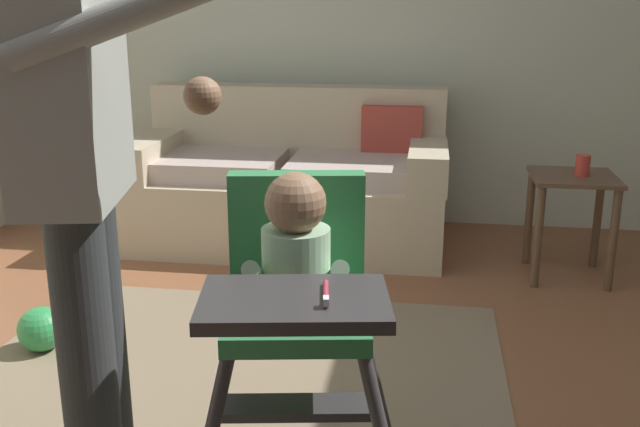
{
  "coord_description": "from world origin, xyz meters",
  "views": [
    {
      "loc": [
        0.38,
        -1.99,
        1.31
      ],
      "look_at": [
        0.1,
        -0.14,
        0.77
      ],
      "focal_mm": 40.41,
      "sensor_mm": 36.0,
      "label": 1
    }
  ],
  "objects_px": {
    "high_chair": "(296,283)",
    "adult_standing": "(79,178)",
    "toy_ball_second": "(41,329)",
    "sippy_cup": "(583,165)",
    "couch": "(291,184)",
    "side_table": "(571,203)"
  },
  "relations": [
    {
      "from": "high_chair",
      "to": "adult_standing",
      "type": "height_order",
      "value": "adult_standing"
    },
    {
      "from": "couch",
      "to": "side_table",
      "type": "xyz_separation_m",
      "value": [
        1.47,
        -0.37,
        0.05
      ]
    },
    {
      "from": "couch",
      "to": "sippy_cup",
      "type": "xyz_separation_m",
      "value": [
        1.5,
        -0.37,
        0.24
      ]
    },
    {
      "from": "adult_standing",
      "to": "sippy_cup",
      "type": "xyz_separation_m",
      "value": [
        1.56,
        1.97,
        -0.34
      ]
    },
    {
      "from": "sippy_cup",
      "to": "side_table",
      "type": "bearing_deg",
      "value": -180.0
    },
    {
      "from": "adult_standing",
      "to": "sippy_cup",
      "type": "height_order",
      "value": "adult_standing"
    },
    {
      "from": "couch",
      "to": "side_table",
      "type": "relative_size",
      "value": 3.36
    },
    {
      "from": "high_chair",
      "to": "adult_standing",
      "type": "bearing_deg",
      "value": -88.34
    },
    {
      "from": "couch",
      "to": "high_chair",
      "type": "relative_size",
      "value": 1.87
    },
    {
      "from": "high_chair",
      "to": "side_table",
      "type": "relative_size",
      "value": 1.8
    },
    {
      "from": "high_chair",
      "to": "toy_ball_second",
      "type": "distance_m",
      "value": 1.47
    },
    {
      "from": "couch",
      "to": "sippy_cup",
      "type": "height_order",
      "value": "couch"
    },
    {
      "from": "high_chair",
      "to": "sippy_cup",
      "type": "distance_m",
      "value": 2.15
    },
    {
      "from": "high_chair",
      "to": "toy_ball_second",
      "type": "relative_size",
      "value": 5.23
    },
    {
      "from": "high_chair",
      "to": "sippy_cup",
      "type": "relative_size",
      "value": 9.34
    },
    {
      "from": "couch",
      "to": "high_chair",
      "type": "distance_m",
      "value": 2.31
    },
    {
      "from": "couch",
      "to": "adult_standing",
      "type": "xyz_separation_m",
      "value": [
        -0.06,
        -2.34,
        0.58
      ]
    },
    {
      "from": "high_chair",
      "to": "adult_standing",
      "type": "relative_size",
      "value": 0.58
    },
    {
      "from": "adult_standing",
      "to": "sippy_cup",
      "type": "distance_m",
      "value": 2.54
    },
    {
      "from": "high_chair",
      "to": "sippy_cup",
      "type": "bearing_deg",
      "value": 140.98
    },
    {
      "from": "toy_ball_second",
      "to": "sippy_cup",
      "type": "distance_m",
      "value": 2.54
    },
    {
      "from": "side_table",
      "to": "sippy_cup",
      "type": "relative_size",
      "value": 5.2
    }
  ]
}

